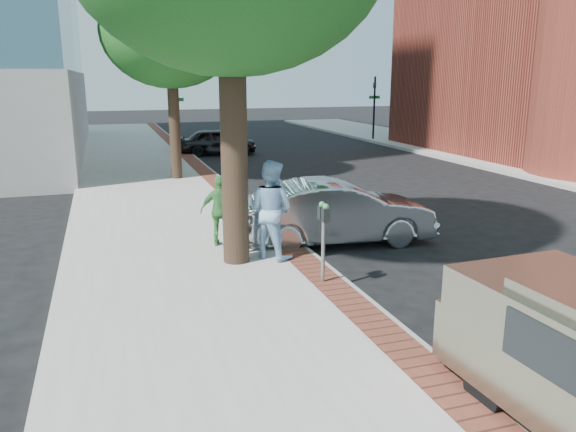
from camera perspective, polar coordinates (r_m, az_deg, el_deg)
name	(u,v)px	position (r m, az deg, el deg)	size (l,w,h in m)	color
ground	(295,298)	(9.91, 0.72, -8.36)	(120.00, 120.00, 0.00)	black
sidewalk	(161,204)	(17.13, -12.81, 1.17)	(5.00, 60.00, 0.15)	#9E9991
brick_strip	(233,197)	(17.45, -5.62, 1.94)	(0.60, 60.00, 0.01)	brown
curb	(244,199)	(17.54, -4.50, 1.77)	(0.10, 60.00, 0.15)	gray
signal_near	(177,106)	(30.95, -11.17, 10.88)	(0.70, 0.15, 3.80)	black
signal_far	(374,103)	(34.39, 8.76, 11.26)	(0.70, 0.15, 3.80)	black
tree_far	(170,31)	(20.87, -11.90, 17.88)	(4.80, 4.80, 7.14)	black
parking_meter	(324,226)	(9.93, 3.63, -0.99)	(0.12, 0.32, 1.47)	gray
person_gray	(237,212)	(11.74, -5.19, 0.46)	(0.64, 0.42, 1.77)	silver
person_officer	(271,209)	(11.35, -1.75, 0.67)	(0.98, 0.76, 2.01)	#9AC7EE
person_green	(221,211)	(12.31, -6.79, 0.55)	(0.91, 0.38, 1.56)	#429346
sedan_silver	(337,212)	(12.97, 4.98, 0.38)	(1.55, 4.43, 1.46)	#A4A7AB
bg_car	(218,142)	(28.29, -7.15, 7.52)	(1.54, 3.82, 1.30)	black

